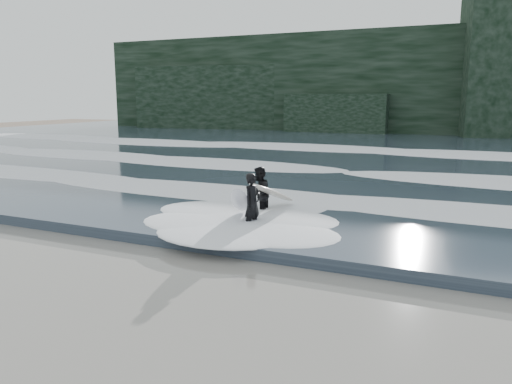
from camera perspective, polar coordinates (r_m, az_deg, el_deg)
ground at (r=9.28m, az=-11.55°, el=-12.74°), size 120.00×120.00×0.00m
sea at (r=36.38m, az=16.16°, el=4.79°), size 90.00×52.00×0.30m
headland at (r=53.11m, az=19.16°, el=11.61°), size 70.00×9.00×10.00m
foam_near at (r=16.96m, az=6.37°, el=-0.41°), size 60.00×3.20×0.20m
foam_mid at (r=23.63m, az=11.62°, el=2.64°), size 60.00×4.00×0.24m
foam_far at (r=32.42m, az=15.16°, el=4.69°), size 60.00×4.80×0.30m
surfer_left at (r=13.64m, az=-0.68°, el=-1.24°), size 1.19×1.75×1.65m
surfer_right at (r=15.01m, az=0.63°, el=-0.16°), size 1.30×2.26×1.63m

